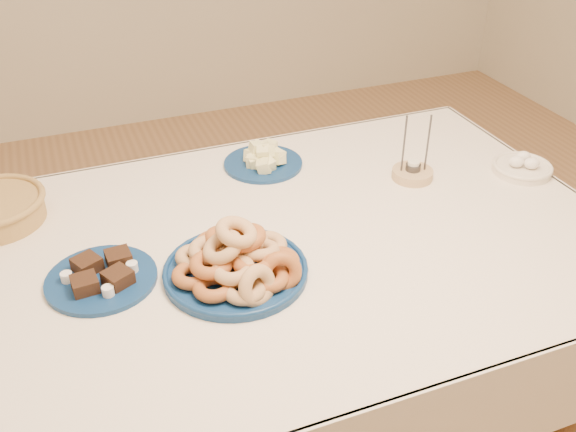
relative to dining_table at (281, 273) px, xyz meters
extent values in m
cylinder|color=brown|center=(-0.70, 0.40, -0.28)|extent=(0.06, 0.06, 0.72)
cylinder|color=brown|center=(0.70, 0.40, -0.28)|extent=(0.06, 0.06, 0.72)
cube|color=white|center=(0.00, 0.00, 0.10)|extent=(1.70, 1.10, 0.02)
cube|color=white|center=(0.00, 0.55, -0.03)|extent=(1.70, 0.01, 0.28)
cube|color=white|center=(0.85, 0.00, -0.03)|extent=(0.01, 1.10, 0.28)
cylinder|color=navy|center=(-0.15, -0.09, 0.11)|extent=(0.41, 0.41, 0.02)
torus|color=navy|center=(-0.15, -0.09, 0.12)|extent=(0.41, 0.41, 0.01)
torus|color=#B77F4C|center=(-0.05, -0.05, 0.14)|extent=(0.10, 0.10, 0.03)
torus|color=brown|center=(-0.10, -0.01, 0.14)|extent=(0.12, 0.12, 0.03)
torus|color=brown|center=(-0.17, 0.00, 0.14)|extent=(0.12, 0.12, 0.04)
torus|color=#B77F4C|center=(-0.22, -0.04, 0.14)|extent=(0.14, 0.13, 0.04)
torus|color=brown|center=(-0.25, -0.10, 0.14)|extent=(0.11, 0.11, 0.03)
torus|color=brown|center=(-0.21, -0.16, 0.14)|extent=(0.12, 0.12, 0.03)
torus|color=#B77F4C|center=(-0.16, -0.19, 0.14)|extent=(0.10, 0.10, 0.03)
torus|color=brown|center=(-0.09, -0.17, 0.14)|extent=(0.13, 0.13, 0.04)
torus|color=brown|center=(-0.05, -0.12, 0.14)|extent=(0.10, 0.10, 0.03)
torus|color=#B77F4C|center=(-0.10, -0.05, 0.17)|extent=(0.13, 0.12, 0.05)
torus|color=brown|center=(-0.15, -0.04, 0.17)|extent=(0.12, 0.11, 0.06)
torus|color=#B77F4C|center=(-0.20, -0.06, 0.17)|extent=(0.11, 0.12, 0.03)
torus|color=brown|center=(-0.21, -0.11, 0.17)|extent=(0.11, 0.11, 0.03)
torus|color=#B77F4C|center=(-0.17, -0.15, 0.17)|extent=(0.11, 0.11, 0.03)
torus|color=brown|center=(-0.12, -0.14, 0.17)|extent=(0.10, 0.10, 0.04)
torus|color=#B77F4C|center=(-0.09, -0.10, 0.17)|extent=(0.14, 0.14, 0.05)
torus|color=brown|center=(-0.12, -0.09, 0.20)|extent=(0.13, 0.13, 0.05)
torus|color=#B77F4C|center=(-0.17, -0.10, 0.20)|extent=(0.10, 0.10, 0.07)
torus|color=#B77F4C|center=(-0.14, -0.09, 0.22)|extent=(0.14, 0.14, 0.06)
torus|color=#B77F4C|center=(-0.13, -0.21, 0.15)|extent=(0.11, 0.09, 0.10)
torus|color=brown|center=(-0.07, -0.18, 0.15)|extent=(0.11, 0.08, 0.10)
cylinder|color=navy|center=(0.09, 0.38, 0.11)|extent=(0.27, 0.27, 0.01)
cube|color=#E9E793|center=(0.11, 0.43, 0.14)|extent=(0.04, 0.05, 0.05)
cube|color=#E9E793|center=(0.10, 0.37, 0.16)|extent=(0.04, 0.04, 0.05)
cube|color=#E9E793|center=(0.08, 0.35, 0.16)|extent=(0.05, 0.05, 0.05)
cube|color=#E9E793|center=(0.12, 0.41, 0.14)|extent=(0.05, 0.06, 0.05)
cube|color=#E9E793|center=(0.05, 0.36, 0.14)|extent=(0.05, 0.05, 0.04)
cube|color=#E9E793|center=(0.06, 0.36, 0.14)|extent=(0.04, 0.05, 0.05)
cube|color=#E9E793|center=(0.06, 0.40, 0.14)|extent=(0.05, 0.05, 0.04)
cube|color=#E9E793|center=(0.07, 0.32, 0.14)|extent=(0.06, 0.05, 0.05)
cube|color=#E9E793|center=(0.13, 0.43, 0.14)|extent=(0.05, 0.05, 0.04)
cube|color=#E9E793|center=(0.09, 0.43, 0.14)|extent=(0.05, 0.06, 0.05)
cube|color=#E9E793|center=(0.08, 0.33, 0.14)|extent=(0.05, 0.05, 0.05)
cube|color=#E9E793|center=(0.07, 0.38, 0.16)|extent=(0.04, 0.04, 0.04)
cube|color=#E9E793|center=(0.13, 0.36, 0.14)|extent=(0.05, 0.06, 0.05)
cube|color=#E9E793|center=(0.13, 0.35, 0.14)|extent=(0.05, 0.06, 0.05)
cylinder|color=navy|center=(-0.44, -0.01, 0.11)|extent=(0.28, 0.28, 0.01)
cube|color=black|center=(-0.47, -0.04, 0.13)|extent=(0.06, 0.06, 0.03)
cube|color=black|center=(-0.40, -0.04, 0.13)|extent=(0.07, 0.07, 0.03)
cube|color=black|center=(-0.46, 0.03, 0.13)|extent=(0.07, 0.07, 0.03)
cube|color=black|center=(-0.39, 0.03, 0.13)|extent=(0.06, 0.06, 0.03)
cylinder|color=white|center=(-0.51, 0.01, 0.13)|extent=(0.03, 0.03, 0.02)
cylinder|color=white|center=(-0.43, -0.08, 0.13)|extent=(0.03, 0.03, 0.02)
cylinder|color=white|center=(-0.37, -0.01, 0.13)|extent=(0.03, 0.03, 0.02)
cylinder|color=tan|center=(0.46, 0.15, 0.12)|extent=(0.15, 0.15, 0.03)
cylinder|color=#3F3F44|center=(0.46, 0.15, 0.14)|extent=(0.05, 0.05, 0.02)
cylinder|color=white|center=(0.46, 0.15, 0.16)|extent=(0.04, 0.04, 0.01)
cylinder|color=#3F3F44|center=(0.43, 0.16, 0.22)|extent=(0.01, 0.01, 0.17)
cylinder|color=#3F3F44|center=(0.50, 0.14, 0.22)|extent=(0.01, 0.01, 0.17)
cylinder|color=silver|center=(0.78, 0.06, 0.12)|extent=(0.22, 0.22, 0.02)
torus|color=silver|center=(0.78, 0.06, 0.13)|extent=(0.23, 0.23, 0.01)
ellipsoid|color=white|center=(0.76, 0.06, 0.15)|extent=(0.05, 0.05, 0.03)
ellipsoid|color=white|center=(0.79, 0.04, 0.15)|extent=(0.05, 0.05, 0.03)
ellipsoid|color=white|center=(0.79, 0.08, 0.15)|extent=(0.05, 0.05, 0.03)
camera|label=1|loc=(-0.46, -1.22, 1.02)|focal=40.00mm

